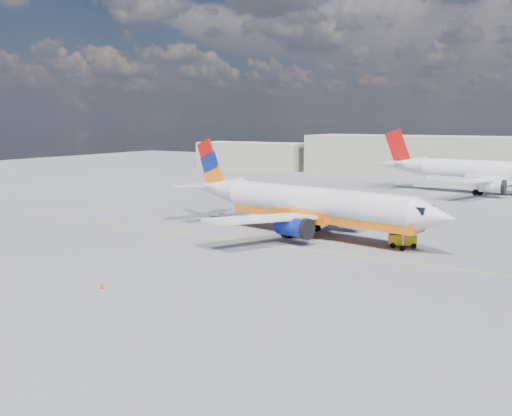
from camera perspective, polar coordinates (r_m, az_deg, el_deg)
The scene contains 8 objects.
ground at distance 48.59m, azimuth 0.03°, elevation -4.40°, with size 240.00×240.00×0.00m, color #5E5E63.
taxi_line at distance 51.10m, azimuth 1.80°, elevation -3.74°, with size 70.00×0.15×0.01m, color yellow.
terminal_main at distance 117.19m, azimuth 21.94°, elevation 4.67°, with size 70.00×14.00×8.00m, color beige.
terminal_annex at distance 132.46m, azimuth -0.22°, elevation 5.26°, with size 26.00×10.00×6.00m, color beige.
main_jet at distance 55.08m, azimuth 5.27°, elevation 0.36°, with size 30.37×23.59×9.17m.
second_jet at distance 93.09m, azimuth 22.26°, elevation 3.29°, with size 32.24×25.48×9.77m.
gse_tug at distance 51.99m, azimuth 14.36°, elevation -2.91°, with size 2.66×2.23×1.67m.
traffic_cone at distance 39.25m, azimuth -15.17°, elevation -7.55°, with size 0.36×0.36×0.50m.
Camera 1 is at (24.81, -40.29, 11.05)m, focal length 40.00 mm.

